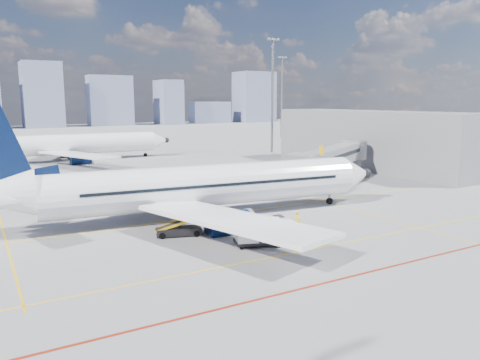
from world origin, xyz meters
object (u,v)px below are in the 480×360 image
object	(u,v)px
baggage_tug	(281,223)
ramp_worker	(298,221)
belt_loader	(180,229)
second_aircraft	(67,145)
main_aircraft	(192,187)
cargo_dolly	(259,232)

from	to	relation	value
baggage_tug	ramp_worker	world-z (taller)	ramp_worker
belt_loader	second_aircraft	bearing A→B (deg)	106.20
main_aircraft	belt_loader	size ratio (longest dim) A/B	7.66
main_aircraft	ramp_worker	distance (m)	11.38
main_aircraft	cargo_dolly	size ratio (longest dim) A/B	10.03
main_aircraft	belt_loader	world-z (taller)	main_aircraft
cargo_dolly	main_aircraft	bearing A→B (deg)	115.30
baggage_tug	ramp_worker	distance (m)	1.60
main_aircraft	second_aircraft	bearing A→B (deg)	99.05
belt_loader	main_aircraft	bearing A→B (deg)	72.75
cargo_dolly	belt_loader	distance (m)	7.44
main_aircraft	baggage_tug	size ratio (longest dim) A/B	20.22
main_aircraft	second_aircraft	distance (m)	53.92
cargo_dolly	belt_loader	size ratio (longest dim) A/B	0.76
main_aircraft	cargo_dolly	bearing A→B (deg)	-78.44
second_aircraft	ramp_worker	world-z (taller)	second_aircraft
baggage_tug	belt_loader	bearing A→B (deg)	172.93
baggage_tug	second_aircraft	bearing A→B (deg)	108.77
second_aircraft	cargo_dolly	xyz separation A→B (m)	(3.63, -64.82, -2.02)
main_aircraft	baggage_tug	world-z (taller)	main_aircraft
main_aircraft	ramp_worker	xyz separation A→B (m)	(6.31, -9.20, -2.23)
cargo_dolly	belt_loader	world-z (taller)	belt_loader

